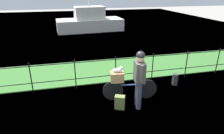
{
  "coord_description": "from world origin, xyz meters",
  "views": [
    {
      "loc": [
        -0.89,
        -4.19,
        3.2
      ],
      "look_at": [
        0.44,
        1.34,
        0.9
      ],
      "focal_mm": 31.37,
      "sensor_mm": 36.0,
      "label": 1
    }
  ],
  "objects": [
    {
      "name": "ground_plane",
      "position": [
        0.0,
        0.0,
        0.0
      ],
      "size": [
        60.0,
        60.0,
        0.0
      ],
      "primitive_type": "plane",
      "color": "gray"
    },
    {
      "name": "grass_strip",
      "position": [
        0.0,
        3.26,
        0.01
      ],
      "size": [
        27.0,
        2.4,
        0.03
      ],
      "primitive_type": "cube",
      "color": "#38702D",
      "rests_on": "ground"
    },
    {
      "name": "harbor_water",
      "position": [
        0.0,
        12.19,
        0.0
      ],
      "size": [
        30.0,
        30.0,
        0.0
      ],
      "primitive_type": "plane",
      "color": "#426684",
      "rests_on": "ground"
    },
    {
      "name": "iron_fence",
      "position": [
        -0.0,
        1.86,
        0.61
      ],
      "size": [
        18.04,
        0.04,
        1.06
      ],
      "color": "black",
      "rests_on": "ground"
    },
    {
      "name": "bicycle_main",
      "position": [
        0.85,
        0.81,
        0.33
      ],
      "size": [
        1.66,
        0.29,
        0.62
      ],
      "color": "black",
      "rests_on": "ground"
    },
    {
      "name": "wooden_crate",
      "position": [
        0.48,
        0.87,
        0.77
      ],
      "size": [
        0.42,
        0.35,
        0.29
      ],
      "primitive_type": "cube",
      "rotation": [
        0.0,
        0.0,
        -0.13
      ],
      "color": "#A87F51",
      "rests_on": "bicycle_main"
    },
    {
      "name": "terrier_dog",
      "position": [
        0.5,
        0.86,
        0.99
      ],
      "size": [
        0.32,
        0.18,
        0.18
      ],
      "color": "silver",
      "rests_on": "wooden_crate"
    },
    {
      "name": "cyclist_person",
      "position": [
        0.96,
        0.35,
        1.0
      ],
      "size": [
        0.31,
        0.54,
        1.68
      ],
      "color": "#383D51",
      "rests_on": "ground"
    },
    {
      "name": "backpack_on_paving",
      "position": [
        0.43,
        0.38,
        0.2
      ],
      "size": [
        0.33,
        0.28,
        0.4
      ],
      "primitive_type": "cube",
      "rotation": [
        0.0,
        0.0,
        2.73
      ],
      "color": "olive",
      "rests_on": "ground"
    },
    {
      "name": "mooring_bollard",
      "position": [
        2.74,
        1.36,
        0.2
      ],
      "size": [
        0.2,
        0.2,
        0.41
      ],
      "primitive_type": "cylinder",
      "color": "#38383D",
      "rests_on": "ground"
    },
    {
      "name": "moored_boat_near",
      "position": [
        1.08,
        11.63,
        0.69
      ],
      "size": [
        5.26,
        2.4,
        3.48
      ],
      "color": "silver",
      "rests_on": "ground"
    }
  ]
}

